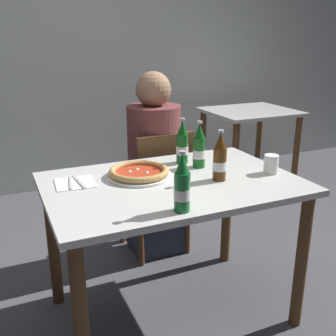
{
  "coord_description": "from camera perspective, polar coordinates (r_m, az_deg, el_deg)",
  "views": [
    {
      "loc": [
        -0.75,
        -1.63,
        1.41
      ],
      "look_at": [
        0.0,
        0.05,
        0.8
      ],
      "focal_mm": 42.72,
      "sensor_mm": 36.0,
      "label": 1
    }
  ],
  "objects": [
    {
      "name": "back_wall_tiled",
      "position": [
        3.91,
        -13.51,
        16.23
      ],
      "size": [
        7.0,
        0.1,
        2.6
      ],
      "primitive_type": "cube",
      "color": "silver",
      "rests_on": "ground_plane"
    },
    {
      "name": "diner_seated",
      "position": [
        2.61,
        -1.98,
        -0.17
      ],
      "size": [
        0.34,
        0.34,
        1.21
      ],
      "color": "#2D3342",
      "rests_on": "ground_plane"
    },
    {
      "name": "napkin_with_cutlery",
      "position": [
        1.93,
        -13.13,
        -2.09
      ],
      "size": [
        0.19,
        0.19,
        0.01
      ],
      "color": "white",
      "rests_on": "dining_table_main"
    },
    {
      "name": "pizza_margherita_near",
      "position": [
        1.97,
        -4.16,
        -0.66
      ],
      "size": [
        0.32,
        0.32,
        0.04
      ],
      "color": "white",
      "rests_on": "dining_table_main"
    },
    {
      "name": "ground_plane",
      "position": [
        2.28,
        0.54,
        -19.8
      ],
      "size": [
        8.0,
        8.0,
        0.0
      ],
      "primitive_type": "plane",
      "color": "#4C4C51"
    },
    {
      "name": "paper_cup",
      "position": [
        2.07,
        14.49,
        0.54
      ],
      "size": [
        0.07,
        0.07,
        0.09
      ],
      "primitive_type": "cylinder",
      "color": "white",
      "rests_on": "dining_table_main"
    },
    {
      "name": "beer_bottle_extra",
      "position": [
        1.91,
        7.4,
        1.23
      ],
      "size": [
        0.07,
        0.07,
        0.25
      ],
      "color": "#512D0F",
      "rests_on": "dining_table_main"
    },
    {
      "name": "beer_bottle_center",
      "position": [
        1.56,
        2.03,
        -2.63
      ],
      "size": [
        0.07,
        0.07,
        0.25
      ],
      "color": "#196B2D",
      "rests_on": "dining_table_main"
    },
    {
      "name": "chair_behind_table",
      "position": [
        2.6,
        -1.44,
        -2.61
      ],
      "size": [
        0.42,
        0.42,
        0.85
      ],
      "rotation": [
        0.0,
        0.0,
        3.2
      ],
      "color": "brown",
      "rests_on": "ground_plane"
    },
    {
      "name": "dining_table_background",
      "position": [
        3.89,
        11.55,
        5.81
      ],
      "size": [
        0.8,
        0.7,
        0.75
      ],
      "color": "silver",
      "rests_on": "ground_plane"
    },
    {
      "name": "dining_table_main",
      "position": [
        1.96,
        0.6,
        -4.99
      ],
      "size": [
        1.2,
        0.8,
        0.75
      ],
      "color": "silver",
      "rests_on": "ground_plane"
    },
    {
      "name": "beer_bottle_left",
      "position": [
        2.16,
        2.05,
        3.4
      ],
      "size": [
        0.07,
        0.07,
        0.25
      ],
      "color": "#14591E",
      "rests_on": "dining_table_main"
    },
    {
      "name": "beer_bottle_right",
      "position": [
        2.09,
        4.47,
        2.86
      ],
      "size": [
        0.07,
        0.07,
        0.25
      ],
      "color": "#14591E",
      "rests_on": "dining_table_main"
    }
  ]
}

